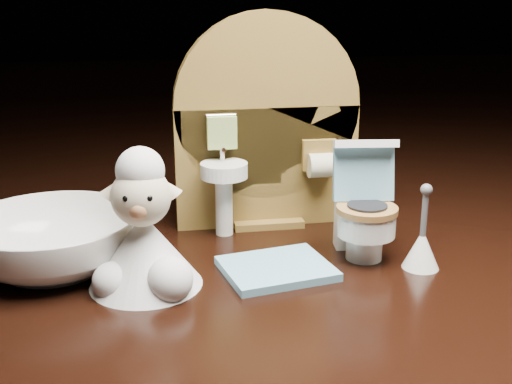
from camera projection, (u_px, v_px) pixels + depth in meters
backdrop_panel at (266, 135)px, 0.45m from camera, size 0.13×0.05×0.15m
toy_toilet at (363, 214)px, 0.41m from camera, size 0.04×0.05×0.08m
bath_mat at (277, 269)px, 0.39m from camera, size 0.07×0.06×0.00m
toilet_brush at (422, 246)px, 0.39m from camera, size 0.02×0.02×0.05m
plush_lamb at (144, 239)px, 0.36m from camera, size 0.07×0.07×0.08m
ceramic_bowl at (52, 243)px, 0.39m from camera, size 0.13×0.13×0.03m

